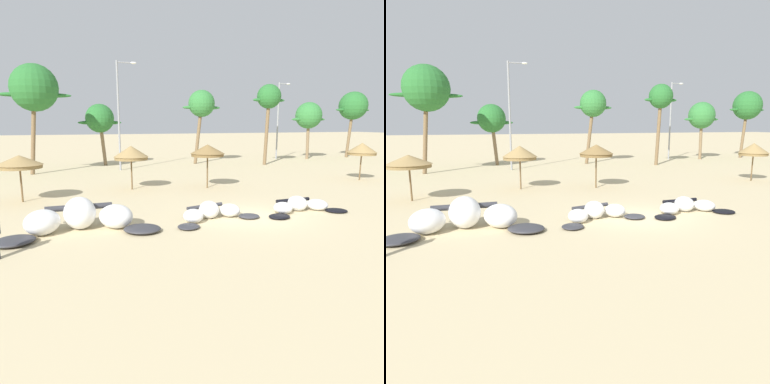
# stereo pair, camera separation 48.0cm
# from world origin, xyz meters

# --- Properties ---
(ground_plane) EXTENTS (260.00, 260.00, 0.00)m
(ground_plane) POSITION_xyz_m (0.00, 0.00, 0.00)
(ground_plane) COLOR beige
(kite_far_left) EXTENTS (6.71, 3.02, 1.37)m
(kite_far_left) POSITION_xyz_m (-8.03, 0.33, 0.52)
(kite_far_left) COLOR #333338
(kite_far_left) RESTS_ON ground
(kite_left) EXTENTS (4.49, 2.57, 0.83)m
(kite_left) POSITION_xyz_m (-2.17, 0.23, 0.32)
(kite_left) COLOR #333338
(kite_left) RESTS_ON ground
(kite_left_of_center) EXTENTS (4.73, 2.17, 0.76)m
(kite_left_of_center) POSITION_xyz_m (2.63, 0.14, 0.29)
(kite_left_of_center) COLOR black
(kite_left_of_center) RESTS_ON ground
(beach_umbrella_near_van) EXTENTS (2.54, 2.54, 2.67)m
(beach_umbrella_near_van) POSITION_xyz_m (-10.98, 7.20, 2.30)
(beach_umbrella_near_van) COLOR brown
(beach_umbrella_near_van) RESTS_ON ground
(beach_umbrella_middle) EXTENTS (2.33, 2.33, 2.95)m
(beach_umbrella_middle) POSITION_xyz_m (-4.41, 9.05, 2.48)
(beach_umbrella_middle) COLOR brown
(beach_umbrella_middle) RESTS_ON ground
(beach_umbrella_near_palms) EXTENTS (2.35, 2.35, 3.00)m
(beach_umbrella_near_palms) POSITION_xyz_m (0.64, 7.99, 2.59)
(beach_umbrella_near_palms) COLOR brown
(beach_umbrella_near_palms) RESTS_ON ground
(beach_umbrella_outermost) EXTENTS (2.21, 2.21, 2.92)m
(beach_umbrella_outermost) POSITION_xyz_m (13.21, 7.19, 2.45)
(beach_umbrella_outermost) COLOR brown
(beach_umbrella_outermost) RESTS_ON ground
(palm_left) EXTENTS (5.93, 3.95, 9.33)m
(palm_left) POSITION_xyz_m (-10.78, 19.07, 7.29)
(palm_left) COLOR brown
(palm_left) RESTS_ON ground
(palm_left_of_gap) EXTENTS (4.39, 2.93, 6.37)m
(palm_left_of_gap) POSITION_xyz_m (-5.11, 23.81, 4.83)
(palm_left_of_gap) COLOR #7F6647
(palm_left_of_gap) RESTS_ON ground
(palm_center_left) EXTENTS (4.32, 2.88, 7.93)m
(palm_center_left) POSITION_xyz_m (5.55, 22.34, 6.37)
(palm_center_left) COLOR brown
(palm_center_left) RESTS_ON ground
(palm_center_right) EXTENTS (3.76, 2.51, 8.41)m
(palm_center_right) POSITION_xyz_m (11.81, 18.94, 6.95)
(palm_center_right) COLOR brown
(palm_center_right) RESTS_ON ground
(palm_right_of_gap) EXTENTS (4.81, 3.20, 6.94)m
(palm_right_of_gap) POSITION_xyz_m (19.81, 22.84, 5.27)
(palm_right_of_gap) COLOR #7F6647
(palm_right_of_gap) RESTS_ON ground
(palm_right) EXTENTS (5.33, 3.56, 8.39)m
(palm_right) POSITION_xyz_m (26.61, 22.95, 6.53)
(palm_right) COLOR brown
(palm_right) RESTS_ON ground
(lamppost_west) EXTENTS (1.89, 0.24, 9.97)m
(lamppost_west) POSITION_xyz_m (-3.62, 19.35, 5.54)
(lamppost_west) COLOR gray
(lamppost_west) RESTS_ON ground
(lamppost_west_center) EXTENTS (1.62, 0.24, 9.21)m
(lamppost_west_center) POSITION_xyz_m (16.13, 23.70, 5.12)
(lamppost_west_center) COLOR gray
(lamppost_west_center) RESTS_ON ground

